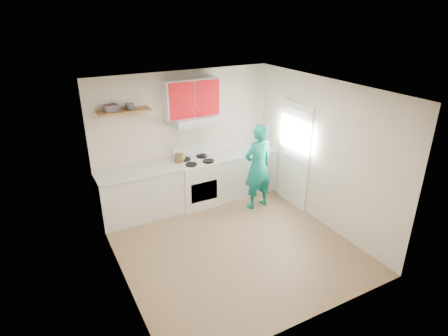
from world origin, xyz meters
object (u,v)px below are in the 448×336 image
stove (197,182)px  person (258,167)px  kettle (180,157)px  tin (130,106)px  crock (179,158)px

stove → person: size_ratio=0.54×
kettle → tin: bearing=161.0°
crock → tin: bearing=174.1°
kettle → crock: size_ratio=1.11×
stove → crock: size_ratio=4.94×
stove → tin: tin is taller
tin → stove: bearing=-9.4°
kettle → person: (1.27, -0.80, -0.16)m
tin → crock: size_ratio=0.83×
tin → kettle: size_ratio=0.75×
tin → kettle: tin is taller
person → stove: bearing=-39.0°
crock → person: 1.52m
stove → tin: bearing=170.6°
crock → person: (1.30, -0.77, -0.15)m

